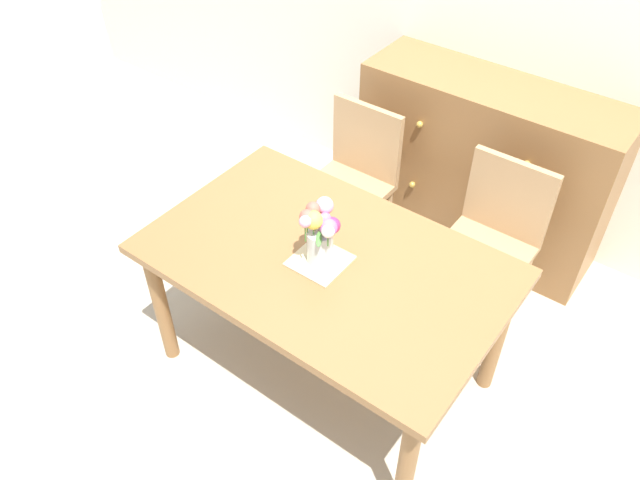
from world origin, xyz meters
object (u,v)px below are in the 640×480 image
chair_left (354,175)px  flower_vase (320,231)px  dresser (482,167)px  dining_table (326,273)px  chair_right (493,235)px

chair_left → flower_vase: flower_vase is taller
dresser → flower_vase: bearing=-94.7°
chair_left → dresser: 0.73m
dining_table → chair_left: chair_left is taller
dresser → flower_vase: flower_vase is taller
chair_right → dresser: bearing=-59.2°
dining_table → flower_vase: size_ratio=5.56×
dining_table → chair_right: bearing=63.1°
dining_table → chair_left: bearing=116.9°
chair_left → flower_vase: (0.41, -0.84, 0.40)m
chair_right → flower_vase: (-0.42, -0.84, 0.40)m
chair_right → dresser: 0.60m
dining_table → flower_vase: 0.26m
flower_vase → chair_left: bearing=115.7°
chair_right → dresser: dresser is taller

